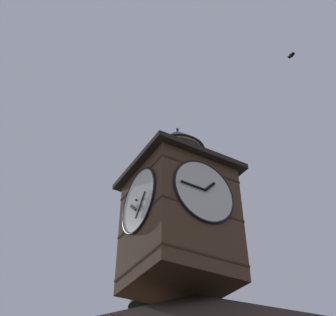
{
  "coord_description": "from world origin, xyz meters",
  "views": [
    {
      "loc": [
        8.02,
        13.22,
        1.89
      ],
      "look_at": [
        -0.44,
        -1.29,
        15.12
      ],
      "focal_mm": 47.12,
      "sensor_mm": 36.0,
      "label": 1
    }
  ],
  "objects": [
    {
      "name": "clock_tower",
      "position": [
        -0.89,
        -1.12,
        12.19
      ],
      "size": [
        4.68,
        4.68,
        8.59
      ],
      "color": "brown",
      "rests_on": "building_main"
    },
    {
      "name": "flying_bird_high",
      "position": [
        -6.48,
        2.63,
        22.47
      ],
      "size": [
        0.3,
        0.47,
        0.16
      ],
      "color": "black"
    }
  ]
}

